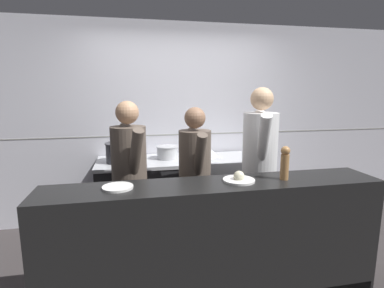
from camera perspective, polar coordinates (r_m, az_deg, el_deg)
The scene contains 15 objects.
ground_plane at distance 3.06m, azimuth 3.22°, elevation -24.45°, with size 14.00×14.00×0.00m, color #383333.
wall_back_tiled at distance 4.04m, azimuth -2.16°, elevation 4.01°, with size 8.00×0.06×2.60m.
oven_range at distance 3.79m, azimuth -9.43°, elevation -9.74°, with size 1.06×0.71×0.90m.
prep_counter at distance 3.98m, azimuth 6.75°, elevation -8.81°, with size 1.03×0.65×0.90m.
pass_counter at distance 2.62m, azimuth 4.42°, elevation -18.09°, with size 2.77×0.45×1.01m.
stock_pot at distance 3.61m, azimuth -13.69°, elevation -1.48°, with size 0.32×0.32×0.23m.
sauce_pot at distance 3.70m, azimuth -4.75°, elevation -1.51°, with size 0.26×0.26×0.16m.
mixing_bowl_steel at distance 3.85m, azimuth 3.47°, elevation -1.60°, with size 0.23×0.23×0.11m.
chefs_knife at distance 3.60m, azimuth 2.78°, elevation -3.22°, with size 0.36×0.22×0.02m.
plated_dish_main at distance 2.36m, azimuth -13.96°, elevation -7.99°, with size 0.23×0.23×0.02m.
plated_dish_appetiser at distance 2.49m, azimuth 8.92°, elevation -6.55°, with size 0.26×0.26×0.09m.
pepper_mill at distance 2.59m, azimuth 17.27°, elevation -3.31°, with size 0.08×0.08×0.28m.
chef_head_cook at distance 2.96m, azimuth -11.79°, elevation -6.16°, with size 0.42×0.71×1.64m.
chef_sous at distance 3.03m, azimuth 0.54°, elevation -6.27°, with size 0.33×0.69×1.58m.
chef_line at distance 3.23m, azimuth 12.68°, elevation -3.56°, with size 0.45×0.77×1.77m.
Camera 1 is at (-0.66, -2.43, 1.75)m, focal length 28.00 mm.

